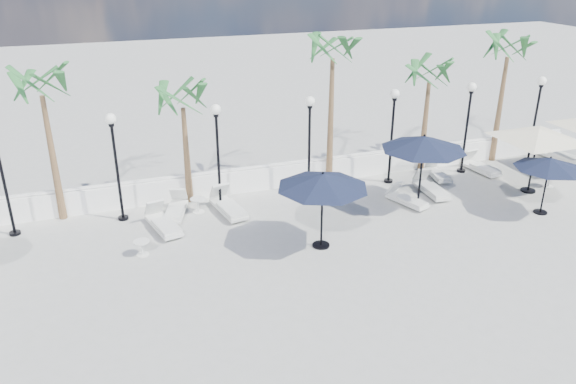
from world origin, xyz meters
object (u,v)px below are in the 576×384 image
object	(u,v)px
lounger_2	(228,206)
parasol_navy_left	(323,181)
lounger_3	(163,223)
parasol_navy_right	(550,164)
lounger_8	(560,155)
parasol_navy_mid	(424,143)
lounger_1	(176,209)
lounger_4	(407,199)
lounger_7	(431,188)
lounger_6	(480,167)
parasol_cream_sq_a	(539,130)
lounger_5	(438,173)

from	to	relation	value
lounger_2	parasol_navy_left	distance (m)	4.50
lounger_2	lounger_3	size ratio (longest dim) A/B	1.04
parasol_navy_right	parasol_navy_left	bearing A→B (deg)	177.84
lounger_8	parasol_navy_mid	world-z (taller)	parasol_navy_mid
lounger_1	lounger_4	world-z (taller)	lounger_1
lounger_2	lounger_7	size ratio (longest dim) A/B	1.09
lounger_4	lounger_7	xyz separation A→B (m)	(1.39, 0.57, 0.03)
parasol_navy_left	parasol_navy_right	size ratio (longest dim) A/B	1.20
lounger_6	parasol_navy_right	size ratio (longest dim) A/B	0.83
lounger_4	lounger_6	size ratio (longest dim) A/B	0.89
lounger_8	lounger_4	bearing A→B (deg)	-177.35
lounger_4	lounger_6	world-z (taller)	lounger_6
lounger_4	parasol_cream_sq_a	bearing A→B (deg)	-24.55
lounger_6	parasol_navy_mid	xyz separation A→B (m)	(-4.32, -2.11, 2.18)
lounger_7	parasol_navy_mid	size ratio (longest dim) A/B	0.65
lounger_2	lounger_1	bearing A→B (deg)	156.97
lounger_6	parasol_navy_mid	size ratio (longest dim) A/B	0.65
parasol_navy_left	parasol_navy_mid	world-z (taller)	parasol_navy_mid
lounger_4	lounger_6	xyz separation A→B (m)	(4.68, 1.91, 0.03)
lounger_4	parasol_navy_mid	distance (m)	2.25
lounger_5	parasol_cream_sq_a	distance (m)	4.22
lounger_1	lounger_6	size ratio (longest dim) A/B	0.99
lounger_2	lounger_3	world-z (taller)	lounger_2
lounger_6	parasol_cream_sq_a	distance (m)	3.33
lounger_8	parasol_navy_left	size ratio (longest dim) A/B	0.77
lounger_2	lounger_6	size ratio (longest dim) A/B	1.10
lounger_6	parasol_navy_left	size ratio (longest dim) A/B	0.69
lounger_7	parasol_navy_mid	world-z (taller)	parasol_navy_mid
lounger_5	parasol_navy_mid	bearing A→B (deg)	-125.31
lounger_4	lounger_6	distance (m)	5.06
lounger_2	lounger_8	xyz separation A→B (m)	(15.36, 0.44, 0.01)
lounger_3	parasol_cream_sq_a	distance (m)	14.24
lounger_3	lounger_5	distance (m)	11.44
lounger_4	lounger_8	bearing A→B (deg)	-7.19
parasol_cream_sq_a	lounger_5	bearing A→B (deg)	137.44
lounger_5	lounger_8	world-z (taller)	lounger_8
lounger_8	parasol_navy_left	distance (m)	13.84
lounger_8	parasol_navy_right	world-z (taller)	parasol_navy_right
lounger_8	parasol_navy_right	bearing A→B (deg)	-148.25
lounger_7	parasol_navy_mid	bearing A→B (deg)	-140.21
lounger_8	parasol_navy_mid	size ratio (longest dim) A/B	0.73
lounger_1	lounger_5	bearing A→B (deg)	18.10
lounger_5	parasol_navy_right	xyz separation A→B (m)	(1.63, -4.14, 1.69)
lounger_1	lounger_8	world-z (taller)	lounger_8
lounger_8	lounger_6	bearing A→B (deg)	170.56
lounger_5	lounger_6	size ratio (longest dim) A/B	0.86
lounger_7	lounger_8	xyz separation A→B (m)	(7.53, 1.35, 0.02)
parasol_navy_left	parasol_cream_sq_a	xyz separation A→B (m)	(9.39, 1.43, 0.27)
lounger_6	lounger_1	bearing A→B (deg)	173.45
lounger_6	lounger_4	bearing A→B (deg)	-164.32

